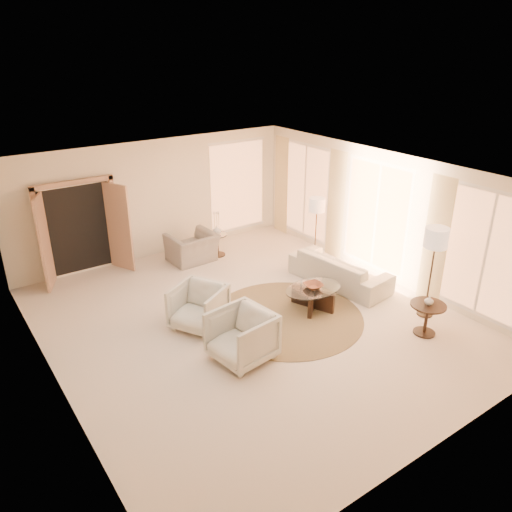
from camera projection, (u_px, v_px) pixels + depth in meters
room at (251, 253)px, 8.89m from camera, size 7.04×8.04×2.83m
windows_right at (379, 218)px, 10.80m from camera, size 0.10×6.40×2.40m
window_back_corner at (238, 186)px, 13.08m from camera, size 1.70×0.10×2.40m
curtains_right at (348, 210)px, 11.47m from camera, size 0.06×5.20×2.60m
french_doors at (80, 230)px, 10.89m from camera, size 1.95×0.66×2.16m
area_rug at (287, 317)px, 9.58m from camera, size 3.19×3.19×0.01m
sofa at (340, 270)px, 10.77m from camera, size 1.15×2.35×0.66m
armchair_left at (198, 305)px, 9.10m from camera, size 1.14×1.16×0.90m
armchair_right at (242, 334)px, 8.15m from camera, size 0.97×1.02×0.95m
accent_chair at (192, 243)px, 11.81m from camera, size 1.09×0.74×0.93m
coffee_table at (313, 295)px, 9.80m from camera, size 1.45×1.45×0.44m
end_table at (427, 314)px, 8.89m from camera, size 0.63×0.63×0.60m
side_table at (217, 242)px, 12.19m from camera, size 0.48×0.48×0.56m
floor_lamp_near at (317, 208)px, 11.57m from camera, size 0.37×0.37×1.54m
floor_lamp_far at (436, 242)px, 9.06m from camera, size 0.43×0.43×1.79m
bowl at (313, 286)px, 9.71m from camera, size 0.41×0.41×0.09m
end_vase at (429, 301)px, 8.79m from camera, size 0.16×0.16×0.17m
side_vase at (217, 230)px, 12.06m from camera, size 0.23×0.23×0.23m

